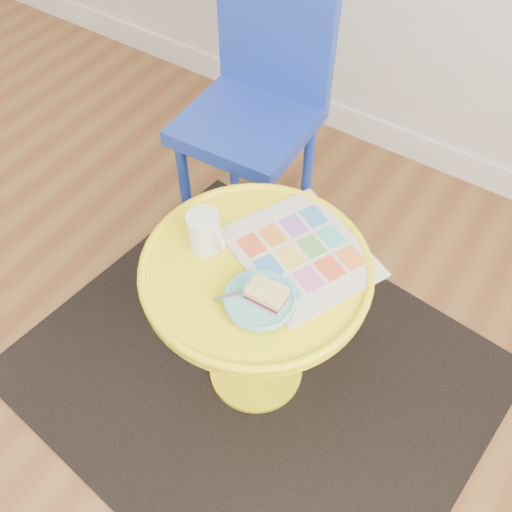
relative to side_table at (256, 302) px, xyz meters
The scene contains 8 objects.
rug 0.37m from the side_table, 90.00° to the right, with size 1.30×1.10×0.01m, color black.
side_table is the anchor object (origin of this frame).
chair 0.69m from the side_table, 123.24° to the left, with size 0.41×0.41×0.87m.
newspaper 0.19m from the side_table, 54.91° to the left, with size 0.33×0.28×0.01m, color silver.
mug 0.24m from the side_table, behind, with size 0.11×0.08×0.10m.
plate 0.20m from the side_table, 52.04° to the right, with size 0.16×0.16×0.02m.
cake_slice 0.22m from the side_table, 44.45° to the right, with size 0.09×0.06×0.04m.
fork 0.19m from the side_table, 68.32° to the right, with size 0.10×0.12×0.00m.
Camera 1 is at (1.07, 0.14, 1.58)m, focal length 40.00 mm.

